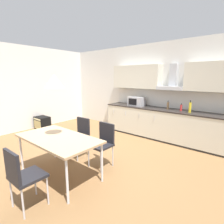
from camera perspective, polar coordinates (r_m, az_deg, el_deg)
The scene contains 16 objects.
ground_plane at distance 4.11m, azimuth -8.88°, elevation -14.50°, with size 9.34×7.77×0.02m, color brown.
wall_back at distance 5.79m, azimuth 10.82°, elevation 7.35°, with size 7.47×0.10×2.78m, color silver.
wall_left at distance 6.45m, azimuth -28.32°, elevation 6.60°, with size 0.10×6.22×2.78m, color silver.
kitchen_counter at distance 5.21m, azimuth 17.54°, elevation -3.95°, with size 3.92×0.67×0.89m.
backsplash_tile at distance 5.36m, azimuth 19.24°, elevation 3.86°, with size 3.90×0.02×0.49m, color silver.
upper_wall_cabinets at distance 5.18m, azimuth 19.07°, elevation 10.70°, with size 3.90×0.40×0.71m.
microwave at distance 5.55m, azimuth 8.02°, elevation 3.50°, with size 0.48×0.35×0.28m.
bottle_red at distance 5.04m, azimuth 21.64°, elevation 1.35°, with size 0.06×0.06×0.19m.
bottle_yellow at distance 4.85m, azimuth 24.12°, elevation 1.42°, with size 0.06×0.06×0.31m.
bottle_brown at distance 5.14m, azimuth 17.79°, elevation 2.03°, with size 0.06×0.06×0.24m.
dining_table at distance 3.26m, azimuth -17.20°, elevation -8.63°, with size 1.57×0.83×0.73m.
chair_near_right at distance 2.70m, azimuth -27.49°, elevation -17.34°, with size 0.41×0.41×0.87m.
chair_far_left at distance 4.02m, azimuth -10.32°, elevation -6.81°, with size 0.41×0.41×0.87m.
chair_far_right at distance 3.53m, azimuth -2.83°, elevation -9.21°, with size 0.40×0.40×0.87m.
guitar_amp at distance 6.49m, azimuth -21.79°, elevation -3.34°, with size 0.52×0.37×0.44m.
pendant_lamp at distance 3.07m, azimuth -18.32°, elevation 9.55°, with size 0.32×0.32×0.22m, color silver.
Camera 1 is at (2.81, -2.41, 1.77)m, focal length 28.00 mm.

